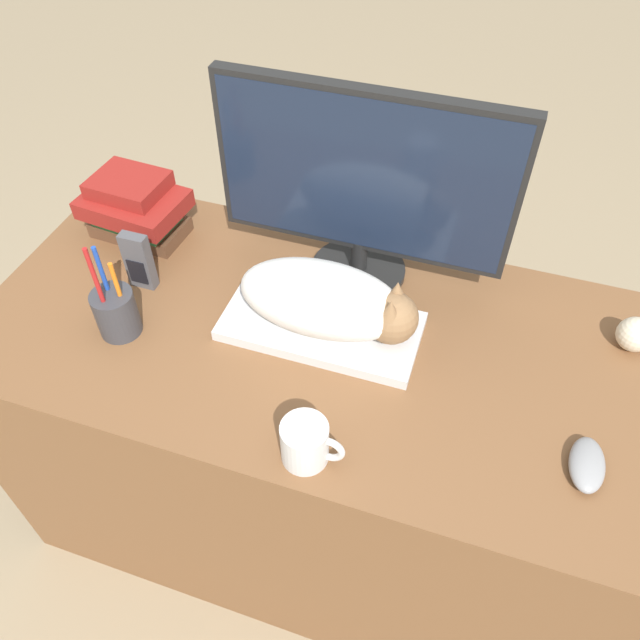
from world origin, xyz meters
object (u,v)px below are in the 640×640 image
at_px(keyboard, 321,326).
at_px(cat, 331,301).
at_px(baseball, 635,334).
at_px(computer_mouse, 587,465).
at_px(coffee_mug, 306,443).
at_px(phone, 139,261).
at_px(pen_cup, 116,311).
at_px(book_stack, 135,208).
at_px(monitor, 363,184).

distance_m(keyboard, cat, 0.08).
distance_m(cat, baseball, 0.60).
xyz_separation_m(computer_mouse, baseball, (0.07, 0.31, 0.02)).
height_order(computer_mouse, coffee_mug, coffee_mug).
xyz_separation_m(computer_mouse, coffee_mug, (-0.45, -0.12, 0.03)).
bearing_deg(phone, baseball, 8.32).
relative_size(pen_cup, book_stack, 0.98).
relative_size(cat, book_stack, 1.52).
xyz_separation_m(cat, computer_mouse, (0.50, -0.16, -0.07)).
bearing_deg(book_stack, monitor, 3.59).
height_order(keyboard, book_stack, book_stack).
bearing_deg(book_stack, coffee_mug, -37.80).
xyz_separation_m(computer_mouse, pen_cup, (-0.90, 0.03, 0.04)).
distance_m(cat, pen_cup, 0.42).
height_order(keyboard, pen_cup, pen_cup).
xyz_separation_m(cat, baseball, (0.57, 0.15, -0.06)).
height_order(monitor, book_stack, monitor).
xyz_separation_m(keyboard, computer_mouse, (0.52, -0.16, 0.00)).
distance_m(coffee_mug, book_stack, 0.72).
bearing_deg(book_stack, pen_cup, -67.83).
bearing_deg(book_stack, baseball, -0.17).
relative_size(monitor, book_stack, 2.55).
height_order(cat, book_stack, cat).
height_order(baseball, phone, phone).
distance_m(keyboard, phone, 0.41).
height_order(cat, monitor, monitor).
bearing_deg(pen_cup, keyboard, 18.26).
bearing_deg(phone, cat, -0.92).
bearing_deg(baseball, pen_cup, -164.02).
height_order(cat, pen_cup, pen_cup).
bearing_deg(book_stack, phone, -58.26).
relative_size(keyboard, monitor, 0.66).
relative_size(pen_cup, baseball, 3.29).
xyz_separation_m(monitor, baseball, (0.57, -0.04, -0.20)).
bearing_deg(keyboard, cat, -0.00).
bearing_deg(keyboard, phone, 179.04).
height_order(pen_cup, book_stack, pen_cup).
relative_size(cat, baseball, 5.12).
bearing_deg(monitor, phone, -157.06).
distance_m(monitor, pen_cup, 0.55).
xyz_separation_m(computer_mouse, phone, (-0.93, 0.17, 0.05)).
distance_m(pen_cup, book_stack, 0.31).
height_order(monitor, computer_mouse, monitor).
height_order(pen_cup, phone, pen_cup).
bearing_deg(cat, monitor, 88.85).
xyz_separation_m(coffee_mug, phone, (-0.48, 0.29, 0.02)).
xyz_separation_m(cat, coffee_mug, (0.05, -0.28, -0.05)).
xyz_separation_m(baseball, phone, (-1.00, -0.15, 0.03)).
bearing_deg(coffee_mug, phone, 148.53).
bearing_deg(baseball, computer_mouse, -103.01).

